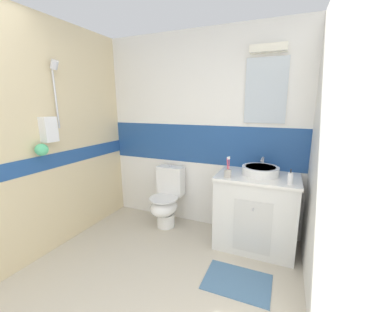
{
  "coord_description": "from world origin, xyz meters",
  "views": [
    {
      "loc": [
        1.03,
        -0.4,
        1.6
      ],
      "look_at": [
        0.06,
        2.0,
        1.03
      ],
      "focal_mm": 21.66,
      "sensor_mm": 36.0,
      "label": 1
    }
  ],
  "objects_px": {
    "toilet": "(167,199)",
    "soap_dispenser": "(290,178)",
    "sink_basin": "(260,170)",
    "toothbrush_cup": "(228,172)"
  },
  "relations": [
    {
      "from": "toilet",
      "to": "toothbrush_cup",
      "type": "xyz_separation_m",
      "value": [
        0.87,
        -0.23,
        0.53
      ]
    },
    {
      "from": "sink_basin",
      "to": "soap_dispenser",
      "type": "bearing_deg",
      "value": -36.52
    },
    {
      "from": "toilet",
      "to": "soap_dispenser",
      "type": "bearing_deg",
      "value": -8.33
    },
    {
      "from": "sink_basin",
      "to": "soap_dispenser",
      "type": "xyz_separation_m",
      "value": [
        0.3,
        -0.22,
        0.01
      ]
    },
    {
      "from": "sink_basin",
      "to": "toilet",
      "type": "xyz_separation_m",
      "value": [
        -1.18,
        -0.01,
        -0.53
      ]
    },
    {
      "from": "toilet",
      "to": "toothbrush_cup",
      "type": "height_order",
      "value": "toothbrush_cup"
    },
    {
      "from": "toilet",
      "to": "sink_basin",
      "type": "bearing_deg",
      "value": 0.33
    },
    {
      "from": "toothbrush_cup",
      "to": "soap_dispenser",
      "type": "distance_m",
      "value": 0.61
    },
    {
      "from": "toilet",
      "to": "toothbrush_cup",
      "type": "relative_size",
      "value": 3.59
    },
    {
      "from": "sink_basin",
      "to": "toilet",
      "type": "height_order",
      "value": "sink_basin"
    }
  ]
}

